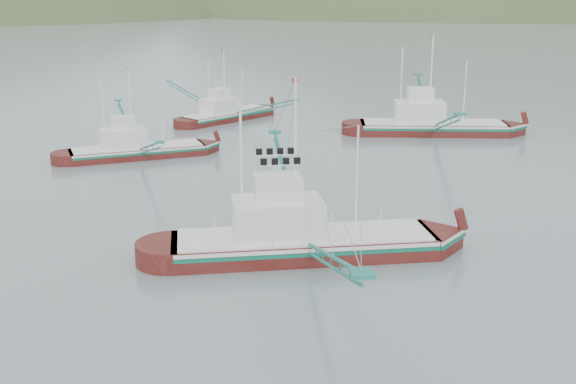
{
  "coord_description": "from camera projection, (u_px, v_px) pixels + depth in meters",
  "views": [
    {
      "loc": [
        -4.04,
        -38.27,
        16.08
      ],
      "look_at": [
        0.0,
        6.0,
        3.2
      ],
      "focal_mm": 45.0,
      "sensor_mm": 36.0,
      "label": 1
    }
  ],
  "objects": [
    {
      "name": "main_boat",
      "position": [
        300.0,
        230.0,
        43.78
      ],
      "size": [
        16.25,
        29.11,
        11.78
      ],
      "rotation": [
        0.0,
        0.0,
        0.05
      ],
      "color": "#460F0B",
      "rests_on": "ground"
    },
    {
      "name": "bg_boat_far",
      "position": [
        227.0,
        104.0,
        87.49
      ],
      "size": [
        18.33,
        19.44,
        9.21
      ],
      "rotation": [
        0.0,
        0.0,
        0.73
      ],
      "color": "#460F0B",
      "rests_on": "ground"
    },
    {
      "name": "ground",
      "position": [
        297.0,
        274.0,
        41.43
      ],
      "size": [
        1200.0,
        1200.0,
        0.0
      ],
      "primitive_type": "plane",
      "color": "slate",
      "rests_on": "ground"
    },
    {
      "name": "bg_boat_right",
      "position": [
        432.0,
        118.0,
        79.52
      ],
      "size": [
        16.43,
        28.87,
        11.74
      ],
      "rotation": [
        0.0,
        0.0,
        -0.13
      ],
      "color": "#460F0B",
      "rests_on": "ground"
    },
    {
      "name": "ridge_distant",
      "position": [
        263.0,
        4.0,
        579.7
      ],
      "size": [
        960.0,
        400.0,
        240.0
      ],
      "primitive_type": "ellipsoid",
      "color": "slate",
      "rests_on": "ground"
    },
    {
      "name": "bg_boat_left",
      "position": [
        136.0,
        140.0,
        68.76
      ],
      "size": [
        13.14,
        22.51,
        9.31
      ],
      "rotation": [
        0.0,
        0.0,
        0.27
      ],
      "color": "#460F0B",
      "rests_on": "ground"
    }
  ]
}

